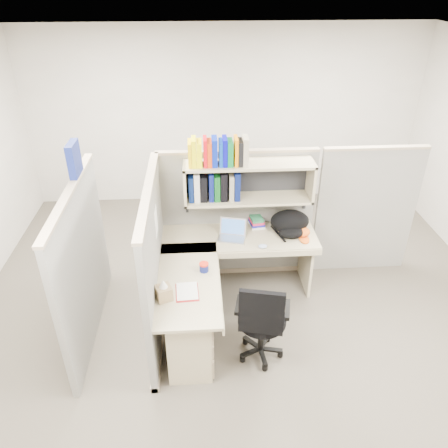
{
  "coord_description": "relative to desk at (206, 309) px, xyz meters",
  "views": [
    {
      "loc": [
        -0.44,
        -3.56,
        3.35
      ],
      "look_at": [
        -0.19,
        0.25,
        1.09
      ],
      "focal_mm": 35.0,
      "sensor_mm": 36.0,
      "label": 1
    }
  ],
  "objects": [
    {
      "name": "task_chair",
      "position": [
        0.52,
        -0.26,
        -0.1
      ],
      "size": [
        0.55,
        0.5,
        0.97
      ],
      "color": "black",
      "rests_on": "ground"
    },
    {
      "name": "cubicle",
      "position": [
        0.04,
        0.74,
        0.47
      ],
      "size": [
        3.79,
        1.84,
        1.95
      ],
      "color": "slate",
      "rests_on": "ground"
    },
    {
      "name": "loose_paper",
      "position": [
        -0.17,
        -0.07,
        0.29
      ],
      "size": [
        0.21,
        0.27,
        0.0
      ],
      "primitive_type": null,
      "rotation": [
        0.0,
        0.0,
        0.06
      ],
      "color": "white",
      "rests_on": "desk"
    },
    {
      "name": "room_shell",
      "position": [
        0.41,
        0.29,
        1.18
      ],
      "size": [
        6.0,
        6.0,
        6.0
      ],
      "color": "#AFA89E",
      "rests_on": "ground"
    },
    {
      "name": "orange_cap",
      "position": [
        1.11,
        0.83,
        0.34
      ],
      "size": [
        0.19,
        0.22,
        0.1
      ],
      "primitive_type": null,
      "rotation": [
        0.0,
        0.0,
        0.05
      ],
      "color": "#DC5713",
      "rests_on": "desk"
    },
    {
      "name": "desk",
      "position": [
        0.0,
        0.0,
        0.0
      ],
      "size": [
        1.74,
        1.75,
        0.73
      ],
      "color": "tan",
      "rests_on": "ground"
    },
    {
      "name": "laptop",
      "position": [
        0.31,
        0.8,
        0.4
      ],
      "size": [
        0.36,
        0.36,
        0.21
      ],
      "primitive_type": null,
      "rotation": [
        0.0,
        0.0,
        -0.24
      ],
      "color": "#AEAEB3",
      "rests_on": "desk"
    },
    {
      "name": "mouse",
      "position": [
        0.64,
        0.61,
        0.31
      ],
      "size": [
        0.1,
        0.07,
        0.04
      ],
      "primitive_type": "ellipsoid",
      "rotation": [
        0.0,
        0.0,
        0.0
      ],
      "color": "#97ABD6",
      "rests_on": "desk"
    },
    {
      "name": "tissue_box",
      "position": [
        -0.38,
        -0.17,
        0.4
      ],
      "size": [
        0.17,
        0.17,
        0.21
      ],
      "primitive_type": null,
      "rotation": [
        0.0,
        0.0,
        0.37
      ],
      "color": "#A1865B",
      "rests_on": "desk"
    },
    {
      "name": "paper_cup",
      "position": [
        0.35,
        1.06,
        0.34
      ],
      "size": [
        0.08,
        0.08,
        0.09
      ],
      "primitive_type": "cylinder",
      "rotation": [
        0.0,
        0.0,
        0.26
      ],
      "color": "silver",
      "rests_on": "desk"
    },
    {
      "name": "snack_canister",
      "position": [
        -0.01,
        0.23,
        0.34
      ],
      "size": [
        0.09,
        0.09,
        0.09
      ],
      "color": "navy",
      "rests_on": "desk"
    },
    {
      "name": "ground",
      "position": [
        0.41,
        0.29,
        -0.44
      ],
      "size": [
        6.0,
        6.0,
        0.0
      ],
      "primitive_type": "plane",
      "color": "#3D372F",
      "rests_on": "ground"
    },
    {
      "name": "backpack",
      "position": [
        0.98,
        0.87,
        0.42
      ],
      "size": [
        0.44,
        0.34,
        0.26
      ],
      "primitive_type": null,
      "rotation": [
        0.0,
        0.0,
        -0.01
      ],
      "color": "black",
      "rests_on": "desk"
    },
    {
      "name": "book_stack",
      "position": [
        0.63,
        1.09,
        0.34
      ],
      "size": [
        0.19,
        0.24,
        0.11
      ],
      "primitive_type": null,
      "rotation": [
        0.0,
        0.0,
        0.16
      ],
      "color": "gray",
      "rests_on": "desk"
    }
  ]
}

